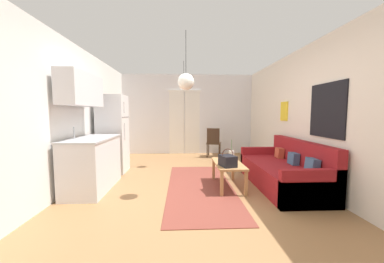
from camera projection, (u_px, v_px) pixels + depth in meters
ground_plane at (194, 200)px, 3.51m from camera, size 4.85×8.21×0.10m
wall_back at (187, 115)px, 7.23m from camera, size 4.45×0.13×2.60m
wall_right at (329, 116)px, 3.49m from camera, size 0.12×7.81×2.60m
wall_left at (51, 116)px, 3.29m from camera, size 0.12×7.81×2.60m
area_rug at (200, 187)px, 3.96m from camera, size 1.15×2.90×0.01m
couch at (285, 172)px, 4.00m from camera, size 0.91×2.06×0.85m
coffee_table at (228, 166)px, 3.95m from camera, size 0.48×0.98×0.45m
bamboo_vase at (231, 155)px, 4.15m from camera, size 0.10×0.10×0.40m
handbag at (228, 161)px, 3.67m from camera, size 0.29×0.34×0.30m
refrigerator at (113, 134)px, 4.93m from camera, size 0.60×0.62×1.75m
kitchen_counter at (90, 147)px, 3.80m from camera, size 0.63×1.30×2.02m
accent_chair at (214, 141)px, 6.62m from camera, size 0.51×0.49×0.89m
pendant_lamp_near at (186, 82)px, 3.37m from camera, size 0.26×0.26×0.90m
pendant_lamp_far at (184, 82)px, 5.28m from camera, size 0.22×0.22×0.62m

